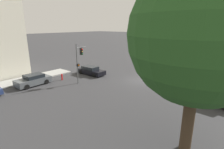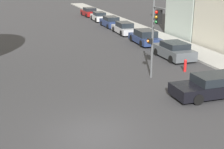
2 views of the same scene
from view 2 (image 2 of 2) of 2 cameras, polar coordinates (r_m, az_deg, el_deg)
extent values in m
plane|color=#333335|center=(14.06, -3.61, -10.83)|extent=(300.00, 300.00, 0.00)
cube|color=#9E9E99|center=(48.65, 0.97, 9.94)|extent=(3.00, 60.00, 0.18)
cylinder|color=#515456|center=(20.89, 7.41, 6.35)|extent=(0.14, 0.14, 5.27)
cylinder|color=#515456|center=(19.86, 8.66, 11.94)|extent=(0.10, 1.61, 0.10)
cube|color=black|center=(19.92, 8.59, 10.37)|extent=(0.30, 0.30, 0.90)
sphere|color=red|center=(19.80, 8.13, 11.22)|extent=(0.20, 0.20, 0.20)
sphere|color=#99660F|center=(19.84, 8.09, 10.36)|extent=(0.20, 0.20, 0.20)
sphere|color=#0F511E|center=(19.88, 8.05, 9.50)|extent=(0.20, 0.20, 0.20)
cube|color=black|center=(20.84, 6.95, 6.10)|extent=(0.22, 0.35, 0.35)
sphere|color=orange|center=(20.78, 6.59, 6.08)|extent=(0.18, 0.18, 0.18)
cube|color=black|center=(18.88, 17.86, -2.38)|extent=(4.78, 1.81, 0.65)
cube|color=black|center=(18.82, 18.50, -0.69)|extent=(2.49, 1.59, 0.48)
cylinder|color=black|center=(17.49, 15.44, -4.42)|extent=(0.62, 0.22, 0.62)
cylinder|color=black|center=(18.82, 12.64, -2.60)|extent=(0.62, 0.22, 0.62)
cylinder|color=black|center=(20.44, 19.83, -1.60)|extent=(0.62, 0.22, 0.62)
cube|color=#4C5156|center=(26.74, 11.17, 4.11)|extent=(2.00, 4.29, 0.77)
cube|color=black|center=(26.46, 11.44, 5.33)|extent=(1.74, 2.24, 0.47)
cylinder|color=black|center=(27.50, 8.12, 4.12)|extent=(0.23, 0.63, 0.62)
cylinder|color=black|center=(28.36, 11.44, 4.36)|extent=(0.23, 0.63, 0.62)
cylinder|color=black|center=(25.25, 10.81, 2.75)|extent=(0.23, 0.63, 0.62)
cylinder|color=black|center=(26.18, 14.31, 3.04)|extent=(0.23, 0.63, 0.62)
cube|color=navy|center=(32.16, 5.99, 6.51)|extent=(2.06, 4.68, 0.61)
cube|color=black|center=(31.88, 6.15, 7.54)|extent=(1.76, 2.45, 0.63)
cylinder|color=black|center=(33.18, 3.58, 6.64)|extent=(0.24, 0.67, 0.67)
cylinder|color=black|center=(33.83, 6.50, 6.78)|extent=(0.24, 0.67, 0.67)
cylinder|color=black|center=(30.56, 5.41, 5.63)|extent=(0.24, 0.67, 0.67)
cylinder|color=black|center=(31.27, 8.53, 5.79)|extent=(0.24, 0.67, 0.67)
cube|color=#B7B7BC|center=(37.55, 2.18, 8.24)|extent=(1.80, 4.82, 0.64)
cube|color=black|center=(37.27, 2.29, 9.11)|extent=(1.55, 2.52, 0.58)
cylinder|color=black|center=(38.73, 0.33, 8.28)|extent=(0.23, 0.67, 0.67)
cylinder|color=black|center=(39.22, 2.58, 8.39)|extent=(0.23, 0.67, 0.67)
cylinder|color=black|center=(35.94, 1.74, 7.53)|extent=(0.23, 0.67, 0.67)
cylinder|color=black|center=(36.47, 4.13, 7.64)|extent=(0.23, 0.67, 0.67)
cube|color=navy|center=(42.55, -0.26, 9.42)|extent=(1.84, 4.63, 0.74)
cube|color=black|center=(42.29, -0.18, 10.23)|extent=(1.61, 2.41, 0.52)
cylinder|color=black|center=(43.68, -1.92, 9.32)|extent=(0.22, 0.61, 0.61)
cylinder|color=black|center=(44.19, 0.21, 9.43)|extent=(0.22, 0.61, 0.61)
cylinder|color=black|center=(40.98, -0.76, 8.77)|extent=(0.22, 0.61, 0.61)
cylinder|color=black|center=(41.52, 1.49, 8.88)|extent=(0.22, 0.61, 0.61)
cube|color=silver|center=(48.15, -2.40, 10.38)|extent=(1.83, 4.62, 0.68)
cube|color=black|center=(47.90, -2.35, 11.06)|extent=(1.57, 2.42, 0.50)
cylinder|color=black|center=(49.36, -3.72, 10.34)|extent=(0.24, 0.72, 0.72)
cylinder|color=black|center=(49.74, -1.89, 10.42)|extent=(0.24, 0.72, 0.72)
cylinder|color=black|center=(46.62, -2.93, 9.91)|extent=(0.24, 0.72, 0.72)
cylinder|color=black|center=(47.02, -1.00, 10.00)|extent=(0.24, 0.72, 0.72)
cube|color=maroon|center=(54.08, -4.17, 11.18)|extent=(2.12, 4.74, 0.74)
cube|color=black|center=(53.84, -4.13, 11.82)|extent=(1.80, 2.49, 0.52)
cylinder|color=black|center=(55.25, -5.52, 11.05)|extent=(0.24, 0.65, 0.64)
cylinder|color=black|center=(55.75, -3.66, 11.15)|extent=(0.24, 0.65, 0.64)
cylinder|color=black|center=(52.48, -4.70, 10.71)|extent=(0.24, 0.65, 0.64)
cylinder|color=black|center=(53.00, -2.75, 10.82)|extent=(0.24, 0.65, 0.64)
cylinder|color=red|center=(23.21, 13.22, 1.42)|extent=(0.20, 0.20, 0.75)
sphere|color=red|center=(23.09, 13.30, 2.46)|extent=(0.22, 0.22, 0.22)
camera|label=1|loc=(33.99, -34.75, 16.20)|focal=28.00mm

